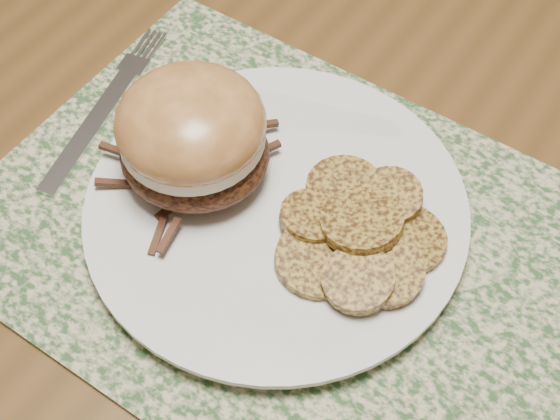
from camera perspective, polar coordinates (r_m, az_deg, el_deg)
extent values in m
plane|color=brown|center=(1.33, 5.14, -12.76)|extent=(3.50, 3.50, 0.00)
cube|color=brown|center=(0.71, 9.50, 10.36)|extent=(1.50, 0.90, 0.04)
cube|color=#2E4E28|center=(0.56, 0.82, -2.06)|extent=(0.45, 0.33, 0.00)
cylinder|color=silver|center=(0.56, -0.28, -0.03)|extent=(0.26, 0.26, 0.02)
ellipsoid|color=black|center=(0.56, -6.26, 4.22)|extent=(0.13, 0.12, 0.04)
cylinder|color=beige|center=(0.55, -6.46, 5.62)|extent=(0.12, 0.12, 0.01)
ellipsoid|color=#A96C37|center=(0.54, -6.56, 6.39)|extent=(0.13, 0.13, 0.06)
cylinder|color=olive|center=(0.56, 4.76, 1.54)|extent=(0.07, 0.07, 0.01)
cylinder|color=olive|center=(0.55, 7.99, 0.96)|extent=(0.07, 0.07, 0.02)
cylinder|color=olive|center=(0.54, 9.11, -2.06)|extent=(0.08, 0.08, 0.02)
cylinder|color=olive|center=(0.54, 2.39, -0.54)|extent=(0.06, 0.06, 0.02)
cylinder|color=olive|center=(0.53, 6.01, -0.82)|extent=(0.08, 0.08, 0.02)
cylinder|color=olive|center=(0.52, 7.67, -4.35)|extent=(0.07, 0.07, 0.02)
cylinder|color=olive|center=(0.53, 2.85, -3.65)|extent=(0.07, 0.07, 0.02)
cylinder|color=olive|center=(0.51, 5.74, -5.06)|extent=(0.06, 0.06, 0.02)
cube|color=#B7B7BF|center=(0.64, -13.79, 5.66)|extent=(0.05, 0.13, 0.00)
cube|color=#B7B7BF|center=(0.68, -10.66, 10.31)|extent=(0.03, 0.03, 0.00)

